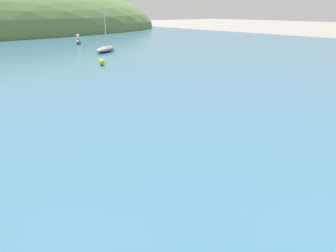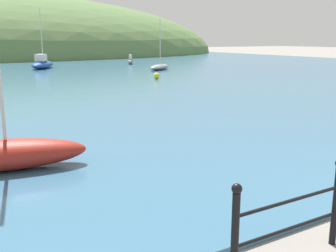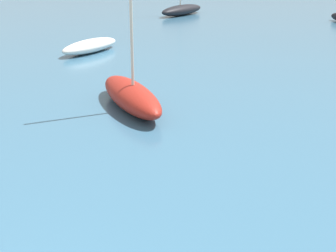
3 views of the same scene
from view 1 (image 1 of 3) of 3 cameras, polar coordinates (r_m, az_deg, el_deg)
boat_far_left at (r=30.43m, az=-10.79°, el=13.08°), size 3.25×2.95×4.19m
boat_white_sailboat at (r=38.38m, az=-15.35°, el=14.14°), size 1.44×2.09×0.99m
mooring_buoy at (r=22.82m, az=-11.45°, el=10.82°), size 0.41×0.41×0.41m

